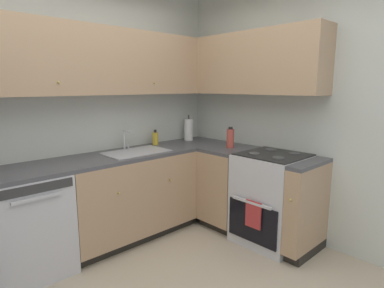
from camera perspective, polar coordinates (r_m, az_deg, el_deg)
wall_back at (r=3.34m, az=-21.02°, el=5.80°), size 3.52×0.05×2.69m
wall_right at (r=3.33m, az=21.03°, el=5.80°), size 0.05×3.31×2.69m
dishwasher at (r=3.06m, az=-27.32°, el=-12.67°), size 0.60×0.63×0.87m
lower_cabinets_back at (r=3.43m, az=-11.17°, el=-9.19°), size 1.36×0.62×0.87m
countertop_back at (r=3.30m, az=-11.45°, el=-1.88°), size 2.56×0.60×0.03m
lower_cabinets_right at (r=3.52m, az=9.63°, el=-8.60°), size 0.62×1.24×0.87m
countertop_right at (r=3.40m, az=9.83°, el=-1.48°), size 0.60×1.24×0.03m
oven_range at (r=3.36m, az=14.12°, el=-9.33°), size 0.68×0.62×1.05m
upper_cabinets_back at (r=3.28m, az=-15.81°, el=14.02°), size 2.24×0.34×0.63m
upper_cabinets_right at (r=3.55m, az=9.45°, el=13.94°), size 0.32×1.78×0.63m
sink at (r=3.33m, az=-9.92°, el=-2.14°), size 0.64×0.40×0.10m
faucet at (r=3.47m, az=-11.82°, el=1.09°), size 0.07×0.16×0.21m
soap_bottle at (r=3.70m, az=-6.59°, el=1.02°), size 0.07×0.07×0.17m
paper_towel_roll at (r=3.99m, az=-0.61°, el=2.61°), size 0.11×0.11×0.33m
oil_bottle at (r=3.52m, az=6.88°, el=1.05°), size 0.08×0.08×0.23m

